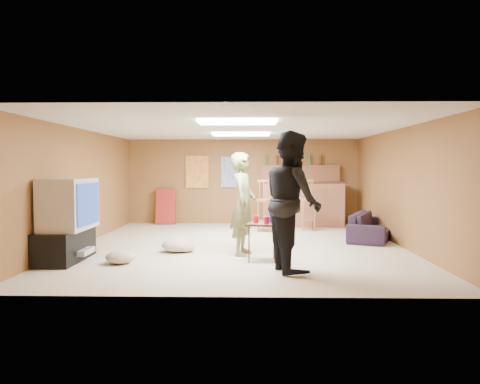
{
  "coord_description": "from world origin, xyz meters",
  "views": [
    {
      "loc": [
        0.21,
        -8.74,
        1.48
      ],
      "look_at": [
        0.0,
        0.2,
        1.0
      ],
      "focal_mm": 35.0,
      "sensor_mm": 36.0,
      "label": 1
    }
  ],
  "objects_px": {
    "person_black": "(292,201)",
    "sofa": "(372,226)",
    "tray_table": "(262,242)",
    "tv_body": "(69,204)",
    "person_olive": "(243,204)",
    "bar_counter": "(302,204)"
  },
  "relations": [
    {
      "from": "tv_body",
      "to": "tray_table",
      "type": "relative_size",
      "value": 1.85
    },
    {
      "from": "person_black",
      "to": "sofa",
      "type": "distance_m",
      "value": 3.58
    },
    {
      "from": "person_olive",
      "to": "sofa",
      "type": "bearing_deg",
      "value": -45.95
    },
    {
      "from": "person_olive",
      "to": "person_black",
      "type": "height_order",
      "value": "person_black"
    },
    {
      "from": "person_black",
      "to": "tv_body",
      "type": "bearing_deg",
      "value": 66.99
    },
    {
      "from": "tv_body",
      "to": "tray_table",
      "type": "distance_m",
      "value": 3.09
    },
    {
      "from": "bar_counter",
      "to": "person_olive",
      "type": "distance_m",
      "value": 4.14
    },
    {
      "from": "tv_body",
      "to": "person_black",
      "type": "height_order",
      "value": "person_black"
    },
    {
      "from": "sofa",
      "to": "tray_table",
      "type": "xyz_separation_m",
      "value": [
        -2.32,
        -2.29,
        0.03
      ]
    },
    {
      "from": "tv_body",
      "to": "tray_table",
      "type": "xyz_separation_m",
      "value": [
        3.03,
        0.06,
        -0.6
      ]
    },
    {
      "from": "bar_counter",
      "to": "tray_table",
      "type": "relative_size",
      "value": 3.36
    },
    {
      "from": "tv_body",
      "to": "tray_table",
      "type": "height_order",
      "value": "tv_body"
    },
    {
      "from": "bar_counter",
      "to": "person_olive",
      "type": "xyz_separation_m",
      "value": [
        -1.42,
        -3.88,
        0.31
      ]
    },
    {
      "from": "sofa",
      "to": "person_black",
      "type": "bearing_deg",
      "value": 169.97
    },
    {
      "from": "person_olive",
      "to": "tray_table",
      "type": "bearing_deg",
      "value": -139.56
    },
    {
      "from": "bar_counter",
      "to": "tray_table",
      "type": "bearing_deg",
      "value": -104.3
    },
    {
      "from": "person_black",
      "to": "tray_table",
      "type": "distance_m",
      "value": 1.04
    },
    {
      "from": "person_olive",
      "to": "bar_counter",
      "type": "bearing_deg",
      "value": -10.24
    },
    {
      "from": "tray_table",
      "to": "tv_body",
      "type": "bearing_deg",
      "value": -178.93
    },
    {
      "from": "tv_body",
      "to": "person_olive",
      "type": "relative_size",
      "value": 0.64
    },
    {
      "from": "sofa",
      "to": "tray_table",
      "type": "bearing_deg",
      "value": 157.42
    },
    {
      "from": "bar_counter",
      "to": "person_black",
      "type": "xyz_separation_m",
      "value": [
        -0.7,
        -5.05,
        0.44
      ]
    }
  ]
}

